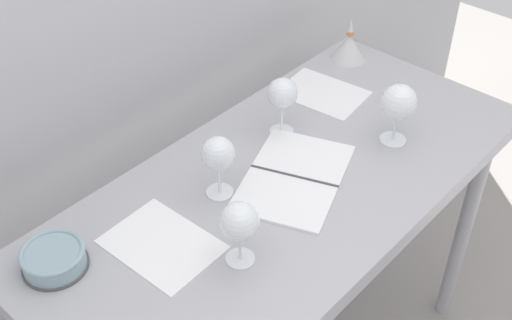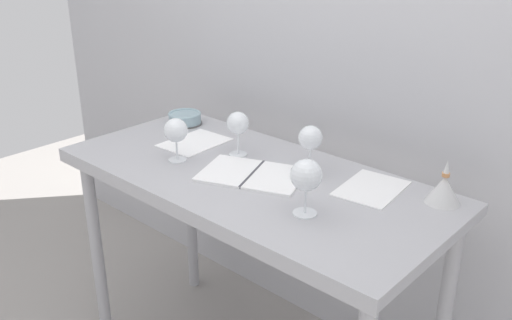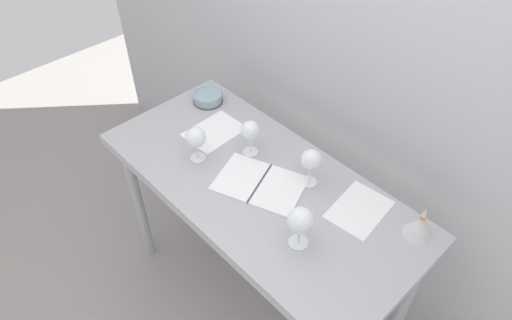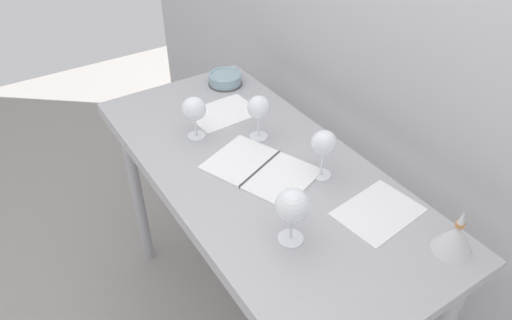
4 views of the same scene
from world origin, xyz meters
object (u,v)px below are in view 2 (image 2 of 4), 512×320
object	(u,v)px
wine_glass_near_right	(306,177)
decanter_funnel	(444,189)
wine_glass_near_left	(176,131)
wine_glass_far_left	(238,124)
tasting_sheet_lower	(195,142)
tasting_bowl	(185,118)
tasting_sheet_upper	(371,188)
open_notebook	(252,174)
wine_glass_far_right	(310,139)

from	to	relation	value
wine_glass_near_right	decanter_funnel	distance (m)	0.44
wine_glass_near_left	decanter_funnel	size ratio (longest dim) A/B	1.13
wine_glass_far_left	tasting_sheet_lower	bearing A→B (deg)	-173.16
wine_glass_near_right	tasting_sheet_lower	world-z (taller)	wine_glass_near_right
wine_glass_far_left	decanter_funnel	world-z (taller)	wine_glass_far_left
tasting_bowl	wine_glass_near_left	bearing A→B (deg)	-45.06
wine_glass_near_right	tasting_sheet_upper	xyz separation A→B (m)	(0.06, 0.28, -0.12)
wine_glass_near_right	open_notebook	xyz separation A→B (m)	(-0.30, 0.10, -0.12)
open_notebook	tasting_sheet_upper	world-z (taller)	open_notebook
wine_glass_far_left	decanter_funnel	xyz separation A→B (m)	(0.74, 0.14, -0.07)
open_notebook	tasting_sheet_upper	xyz separation A→B (m)	(0.36, 0.18, -0.00)
decanter_funnel	wine_glass_far_left	bearing A→B (deg)	-168.86
wine_glass_far_right	tasting_bowl	world-z (taller)	wine_glass_far_right
wine_glass_near_left	tasting_sheet_lower	xyz separation A→B (m)	(-0.09, 0.16, -0.11)
wine_glass_far_right	tasting_bowl	distance (m)	0.71
wine_glass_near_right	tasting_bowl	bearing A→B (deg)	161.24
open_notebook	tasting_bowl	size ratio (longest dim) A/B	2.79
wine_glass_far_right	tasting_sheet_upper	distance (m)	0.26
decanter_funnel	open_notebook	bearing A→B (deg)	-156.66
wine_glass_far_left	tasting_sheet_lower	world-z (taller)	wine_glass_far_left
open_notebook	tasting_bowl	bearing A→B (deg)	139.46
tasting_sheet_lower	wine_glass_near_right	bearing A→B (deg)	-16.45
open_notebook	tasting_sheet_lower	distance (m)	0.39
tasting_sheet_lower	tasting_bowl	xyz separation A→B (m)	(-0.20, 0.12, 0.03)
wine_glass_near_right	tasting_bowl	world-z (taller)	wine_glass_near_right
wine_glass_far_right	tasting_sheet_lower	world-z (taller)	wine_glass_far_right
wine_glass_far_left	decanter_funnel	bearing A→B (deg)	11.14
tasting_sheet_lower	wine_glass_near_left	bearing A→B (deg)	-63.82
wine_glass_near_left	wine_glass_far_left	world-z (taller)	wine_glass_far_left
wine_glass_near_right	tasting_sheet_lower	size ratio (longest dim) A/B	0.69
open_notebook	tasting_sheet_lower	xyz separation A→B (m)	(-0.38, 0.08, -0.00)
wine_glass_far_right	tasting_sheet_upper	xyz separation A→B (m)	(0.23, 0.03, -0.12)
wine_glass_far_left	open_notebook	bearing A→B (deg)	-31.64
tasting_bowl	tasting_sheet_lower	bearing A→B (deg)	-32.04
wine_glass_near_right	tasting_bowl	distance (m)	0.93
tasting_sheet_upper	tasting_bowl	distance (m)	0.94
wine_glass_near_left	tasting_bowl	bearing A→B (deg)	134.94
wine_glass_far_left	open_notebook	xyz separation A→B (m)	(0.16, -0.10, -0.12)
tasting_bowl	open_notebook	bearing A→B (deg)	-19.13
wine_glass_far_right	wine_glass_near_right	size ratio (longest dim) A/B	0.98
wine_glass_far_left	tasting_bowl	bearing A→B (deg)	166.55
wine_glass_far_left	wine_glass_far_right	bearing A→B (deg)	9.58
wine_glass_far_left	open_notebook	size ratio (longest dim) A/B	0.41
wine_glass_far_left	tasting_sheet_upper	xyz separation A→B (m)	(0.52, 0.08, -0.12)
wine_glass_far_right	tasting_sheet_lower	bearing A→B (deg)	-171.57
wine_glass_near_left	wine_glass_far_left	distance (m)	0.23
wine_glass_near_right	tasting_sheet_lower	bearing A→B (deg)	165.63
wine_glass_far_right	tasting_sheet_upper	world-z (taller)	wine_glass_far_right
wine_glass_near_right	wine_glass_far_left	xyz separation A→B (m)	(-0.47, 0.20, -0.00)
tasting_sheet_upper	wine_glass_far_right	bearing A→B (deg)	-178.64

